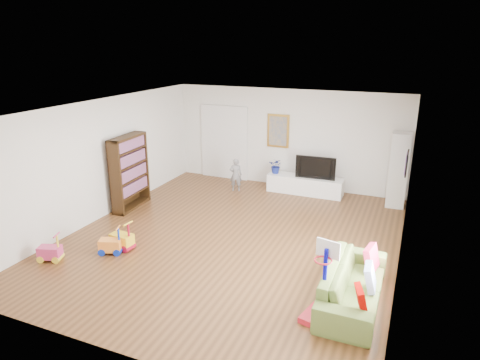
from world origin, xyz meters
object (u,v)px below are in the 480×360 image
at_px(basketball_hoop, 320,283).
at_px(sofa, 353,284).
at_px(bookshelf, 130,172).
at_px(media_console, 305,185).

bearing_deg(basketball_hoop, sofa, 73.46).
height_order(bookshelf, sofa, bookshelf).
relative_size(media_console, bookshelf, 1.12).
distance_m(media_console, sofa, 5.03).
height_order(sofa, basketball_hoop, basketball_hoop).
bearing_deg(sofa, basketball_hoop, 149.87).
bearing_deg(media_console, bookshelf, -144.48).
relative_size(sofa, basketball_hoop, 1.74).
bearing_deg(media_console, basketball_hoop, -73.30).
relative_size(media_console, basketball_hoop, 1.65).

